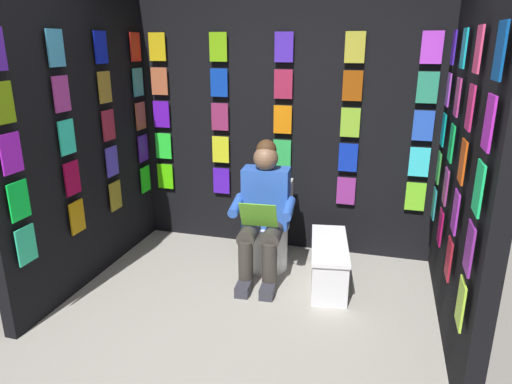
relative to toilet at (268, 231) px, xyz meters
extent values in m
plane|color=#9E998E|center=(-0.03, 1.61, -0.33)|extent=(30.00, 30.00, 0.00)
cube|color=black|center=(-0.03, -0.49, 0.88)|extent=(2.94, 0.10, 2.42)
cube|color=#4CDA0B|center=(1.21, -0.40, 0.31)|extent=(0.17, 0.01, 0.26)
cube|color=#4B17C4|center=(0.59, -0.40, 0.31)|extent=(0.17, 0.01, 0.26)
cube|color=teal|center=(-0.03, -0.40, 0.31)|extent=(0.17, 0.01, 0.26)
cube|color=#8D2B86|center=(-0.65, -0.40, 0.31)|extent=(0.17, 0.01, 0.26)
cube|color=#7ADB28|center=(-1.27, -0.40, 0.31)|extent=(0.17, 0.01, 0.26)
cube|color=#26E431|center=(1.21, -0.40, 0.63)|extent=(0.17, 0.01, 0.26)
cube|color=yellow|center=(0.59, -0.40, 0.63)|extent=(0.17, 0.01, 0.26)
cube|color=green|center=(-0.03, -0.40, 0.63)|extent=(0.17, 0.01, 0.26)
cube|color=#0E2CB5|center=(-0.65, -0.40, 0.63)|extent=(0.17, 0.01, 0.26)
cube|color=#39DEEE|center=(-1.27, -0.40, 0.63)|extent=(0.17, 0.01, 0.26)
cube|color=#5913BE|center=(1.21, -0.40, 0.96)|extent=(0.17, 0.01, 0.26)
cube|color=#8D2757|center=(0.59, -0.40, 0.96)|extent=(0.17, 0.01, 0.26)
cube|color=orange|center=(-0.03, -0.40, 0.96)|extent=(0.17, 0.01, 0.26)
cube|color=#86C02E|center=(-0.65, -0.40, 0.96)|extent=(0.17, 0.01, 0.26)
cube|color=blue|center=(-1.27, -0.40, 0.96)|extent=(0.17, 0.01, 0.26)
cube|color=#B45837|center=(1.21, -0.40, 1.28)|extent=(0.17, 0.01, 0.26)
cube|color=#0E39B1|center=(0.59, -0.40, 1.28)|extent=(0.17, 0.01, 0.26)
cube|color=#A02141|center=(-0.03, -0.40, 1.28)|extent=(0.17, 0.01, 0.26)
cube|color=#97410A|center=(-0.65, -0.40, 1.28)|extent=(0.17, 0.01, 0.26)
cube|color=#2B946E|center=(-1.27, -0.40, 1.28)|extent=(0.17, 0.01, 0.26)
cube|color=gold|center=(1.21, -0.40, 1.60)|extent=(0.17, 0.01, 0.26)
cube|color=#70B711|center=(0.59, -0.40, 1.60)|extent=(0.17, 0.01, 0.26)
cube|color=#4625BD|center=(-0.03, -0.40, 1.60)|extent=(0.17, 0.01, 0.26)
cube|color=gold|center=(-0.65, -0.40, 1.60)|extent=(0.17, 0.01, 0.26)
cube|color=#C640E9|center=(-1.27, -0.40, 1.60)|extent=(0.17, 0.01, 0.26)
cube|color=black|center=(-1.50, 0.59, 0.88)|extent=(0.10, 2.04, 2.42)
cube|color=teal|center=(-1.41, -0.25, 0.31)|extent=(0.01, 0.17, 0.26)
cube|color=#A90E52|center=(-1.41, 0.31, 0.31)|extent=(0.01, 0.17, 0.26)
cube|color=#B11B2F|center=(-1.41, 0.86, 0.31)|extent=(0.01, 0.17, 0.26)
cube|color=#B6EF3A|center=(-1.41, 1.42, 0.31)|extent=(0.01, 0.17, 0.26)
cube|color=green|center=(-1.41, -0.25, 0.63)|extent=(0.01, 0.17, 0.26)
cube|color=#992E7F|center=(-1.41, 0.31, 0.63)|extent=(0.01, 0.17, 0.26)
cube|color=purple|center=(-1.41, 0.86, 0.63)|extent=(0.01, 0.17, 0.26)
cube|color=purple|center=(-1.41, 1.42, 0.63)|extent=(0.01, 0.17, 0.26)
cube|color=#09A096|center=(-1.41, -0.25, 0.96)|extent=(0.01, 0.17, 0.26)
cube|color=green|center=(-1.41, 0.31, 0.96)|extent=(0.01, 0.17, 0.26)
cube|color=#E34F11|center=(-1.41, 0.86, 0.96)|extent=(0.01, 0.17, 0.26)
cube|color=#1DE374|center=(-1.41, 1.42, 0.96)|extent=(0.01, 0.17, 0.26)
cube|color=#A83FD1|center=(-1.41, -0.25, 1.28)|extent=(0.01, 0.17, 0.26)
cube|color=#B63186|center=(-1.41, 0.31, 1.28)|extent=(0.01, 0.17, 0.26)
cube|color=#D1256F|center=(-1.41, 0.86, 1.28)|extent=(0.01, 0.17, 0.26)
cube|color=#C526D1|center=(-1.41, 1.42, 1.28)|extent=(0.01, 0.17, 0.26)
cube|color=#3A1DB9|center=(-1.41, -0.25, 1.60)|extent=(0.01, 0.17, 0.26)
cube|color=#13B6CA|center=(-1.41, 0.31, 1.60)|extent=(0.01, 0.17, 0.26)
cube|color=#F1427A|center=(-1.41, 0.86, 1.60)|extent=(0.01, 0.17, 0.26)
cube|color=#0B4BA2|center=(-1.41, 1.42, 1.60)|extent=(0.01, 0.17, 0.26)
cube|color=black|center=(1.44, 0.59, 0.88)|extent=(0.10, 2.04, 2.42)
cube|color=#2BDA99|center=(1.35, 1.42, 0.31)|extent=(0.01, 0.17, 0.26)
cube|color=#C0860A|center=(1.35, 0.86, 0.31)|extent=(0.01, 0.17, 0.26)
cube|color=olive|center=(1.35, 0.31, 0.31)|extent=(0.01, 0.17, 0.26)
cube|color=#1FC81B|center=(1.35, -0.25, 0.31)|extent=(0.01, 0.17, 0.26)
cube|color=#0DEA3F|center=(1.35, 1.42, 0.63)|extent=(0.01, 0.17, 0.26)
cube|color=#9D0938|center=(1.35, 0.86, 0.63)|extent=(0.01, 0.17, 0.26)
cube|color=#4F3ECD|center=(1.35, 0.31, 0.63)|extent=(0.01, 0.17, 0.26)
cube|color=#441098|center=(1.35, -0.25, 0.63)|extent=(0.01, 0.17, 0.26)
cube|color=#AE1DD9|center=(1.35, 1.42, 0.96)|extent=(0.01, 0.17, 0.26)
cube|color=#2CE9C0|center=(1.35, 0.86, 0.96)|extent=(0.01, 0.17, 0.26)
cube|color=#9E233A|center=(1.35, 0.31, 0.96)|extent=(0.01, 0.17, 0.26)
cube|color=#974D2A|center=(1.35, -0.25, 0.96)|extent=(0.01, 0.17, 0.26)
cube|color=#709A11|center=(1.35, 1.42, 1.28)|extent=(0.01, 0.17, 0.26)
cube|color=#A83690|center=(1.35, 0.86, 1.28)|extent=(0.01, 0.17, 0.26)
cube|color=#A48329|center=(1.35, 0.31, 1.28)|extent=(0.01, 0.17, 0.26)
cube|color=teal|center=(1.35, -0.25, 1.28)|extent=(0.01, 0.17, 0.26)
cube|color=#3D98C4|center=(1.35, 0.86, 1.60)|extent=(0.01, 0.17, 0.26)
cube|color=#0C1CBB|center=(1.35, 0.31, 1.60)|extent=(0.01, 0.17, 0.26)
cube|color=red|center=(1.35, -0.25, 1.60)|extent=(0.01, 0.17, 0.26)
cylinder|color=white|center=(-0.01, 0.08, -0.13)|extent=(0.38, 0.38, 0.40)
cylinder|color=white|center=(-0.01, 0.08, 0.09)|extent=(0.41, 0.41, 0.02)
cube|color=white|center=(0.01, -0.18, 0.25)|extent=(0.39, 0.21, 0.36)
cylinder|color=white|center=(0.01, -0.09, 0.25)|extent=(0.39, 0.10, 0.39)
cube|color=blue|center=(-0.01, 0.11, 0.36)|extent=(0.42, 0.25, 0.52)
sphere|color=brown|center=(-0.01, 0.14, 0.71)|extent=(0.21, 0.21, 0.21)
sphere|color=#472D19|center=(-0.01, 0.11, 0.78)|extent=(0.17, 0.17, 0.17)
cylinder|color=#38332D|center=(-0.12, 0.30, 0.11)|extent=(0.18, 0.41, 0.15)
cylinder|color=#38332D|center=(0.08, 0.31, 0.11)|extent=(0.18, 0.41, 0.15)
cylinder|color=#38332D|center=(-0.13, 0.48, -0.11)|extent=(0.12, 0.12, 0.42)
cylinder|color=#38332D|center=(0.07, 0.49, -0.11)|extent=(0.12, 0.12, 0.42)
cube|color=#33333D|center=(-0.14, 0.54, -0.28)|extent=(0.13, 0.27, 0.09)
cube|color=#33333D|center=(0.06, 0.55, -0.28)|extent=(0.13, 0.27, 0.09)
cylinder|color=blue|center=(-0.24, 0.27, 0.33)|extent=(0.11, 0.31, 0.13)
cylinder|color=blue|center=(0.20, 0.30, 0.33)|extent=(0.11, 0.31, 0.13)
cube|color=#63B92D|center=(-0.03, 0.45, 0.32)|extent=(0.31, 0.15, 0.23)
cube|color=silver|center=(-0.59, 0.24, -0.15)|extent=(0.39, 0.81, 0.35)
cube|color=white|center=(-0.59, 0.24, 0.03)|extent=(0.41, 0.84, 0.03)
camera|label=1|loc=(-0.94, 3.78, 1.63)|focal=32.35mm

